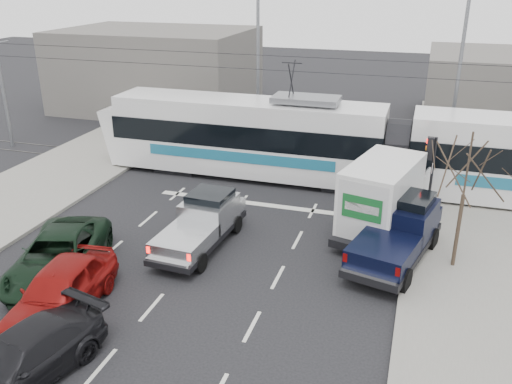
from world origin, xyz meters
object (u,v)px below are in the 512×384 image
(dark_car, at_px, (21,360))
(tram, at_px, (396,149))
(street_lamp_far, at_px, (255,58))
(traffic_signal, at_px, (430,160))
(bare_tree, at_px, (467,171))
(box_truck, at_px, (385,196))
(red_car, at_px, (61,290))
(street_lamp_near, at_px, (455,74))
(green_car, at_px, (59,256))
(navy_pickup, at_px, (399,231))
(silver_pickup, at_px, (203,221))

(dark_car, bearing_deg, tram, 77.35)
(street_lamp_far, distance_m, tram, 11.52)
(traffic_signal, distance_m, dark_car, 16.83)
(bare_tree, distance_m, box_truck, 4.25)
(red_car, bearing_deg, street_lamp_near, 51.47)
(box_truck, bearing_deg, green_car, -132.31)
(traffic_signal, relative_size, navy_pickup, 0.61)
(navy_pickup, bearing_deg, street_lamp_near, 95.30)
(traffic_signal, relative_size, red_car, 0.74)
(navy_pickup, relative_size, dark_car, 1.22)
(green_car, bearing_deg, navy_pickup, 5.75)
(street_lamp_far, bearing_deg, box_truck, -50.80)
(dark_car, bearing_deg, red_car, 120.64)
(box_truck, distance_m, navy_pickup, 2.39)
(street_lamp_near, relative_size, box_truck, 1.35)
(navy_pickup, bearing_deg, box_truck, 121.52)
(box_truck, relative_size, dark_car, 1.37)
(street_lamp_near, height_order, navy_pickup, street_lamp_near)
(tram, bearing_deg, box_truck, -90.61)
(navy_pickup, bearing_deg, tram, 109.34)
(street_lamp_near, bearing_deg, dark_car, -116.75)
(street_lamp_near, height_order, dark_car, street_lamp_near)
(silver_pickup, relative_size, box_truck, 0.81)
(silver_pickup, height_order, red_car, silver_pickup)
(silver_pickup, distance_m, red_car, 6.21)
(bare_tree, bearing_deg, street_lamp_near, 91.42)
(silver_pickup, bearing_deg, red_car, -109.63)
(tram, height_order, green_car, tram)
(red_car, bearing_deg, tram, 50.32)
(street_lamp_far, distance_m, silver_pickup, 15.15)
(bare_tree, xyz_separation_m, street_lamp_near, (-0.29, 11.50, 1.32))
(navy_pickup, distance_m, red_car, 11.89)
(green_car, relative_size, dark_car, 1.15)
(street_lamp_far, height_order, red_car, street_lamp_far)
(street_lamp_far, bearing_deg, tram, -34.96)
(traffic_signal, height_order, green_car, traffic_signal)
(bare_tree, bearing_deg, silver_pickup, -174.67)
(street_lamp_near, height_order, red_car, street_lamp_near)
(silver_pickup, relative_size, green_car, 0.97)
(street_lamp_far, xyz_separation_m, red_car, (-0.02, -20.10, -4.28))
(tram, distance_m, box_truck, 4.77)
(street_lamp_far, height_order, box_truck, street_lamp_far)
(street_lamp_near, relative_size, silver_pickup, 1.66)
(bare_tree, xyz_separation_m, red_car, (-11.80, -6.60, -2.96))
(bare_tree, xyz_separation_m, dark_car, (-10.90, -9.55, -3.09))
(red_car, relative_size, dark_car, 1.00)
(silver_pickup, bearing_deg, tram, 53.20)
(street_lamp_near, height_order, tram, street_lamp_near)
(tram, bearing_deg, red_car, -123.61)
(green_car, bearing_deg, street_lamp_far, 67.98)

